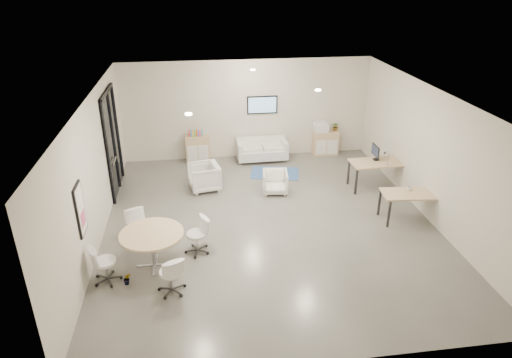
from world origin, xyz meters
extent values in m
cube|color=#55534D|center=(0.00, 0.00, -0.40)|extent=(8.00, 9.00, 0.80)
cube|color=white|center=(0.00, 0.00, 3.60)|extent=(8.00, 9.00, 0.80)
cube|color=beige|center=(0.00, 4.90, 1.60)|extent=(8.00, 0.80, 3.20)
cube|color=beige|center=(0.00, -4.90, 1.60)|extent=(8.00, 0.80, 3.20)
cube|color=beige|center=(-4.40, 0.00, 1.60)|extent=(0.80, 9.00, 3.20)
cube|color=beige|center=(4.40, 0.00, 1.60)|extent=(0.80, 9.00, 3.20)
cube|color=black|center=(-3.96, 2.50, 1.43)|extent=(0.02, 1.90, 2.85)
cube|color=black|center=(-3.94, 2.50, 2.81)|extent=(0.06, 1.90, 0.08)
cube|color=black|center=(-3.94, 1.59, 1.43)|extent=(0.06, 0.08, 2.85)
cube|color=black|center=(-3.94, 3.41, 1.43)|extent=(0.06, 0.08, 2.85)
cube|color=black|center=(-3.94, 2.65, 1.43)|extent=(0.06, 0.07, 2.85)
cube|color=#B2B2B7|center=(-3.90, 2.05, 1.05)|extent=(0.04, 0.60, 0.05)
cube|color=black|center=(-3.98, -1.60, 1.55)|extent=(0.04, 0.54, 1.04)
cube|color=white|center=(-3.95, -1.60, 1.55)|extent=(0.01, 0.46, 0.96)
cube|color=#C54F70|center=(-3.95, -1.60, 1.35)|extent=(0.01, 0.32, 0.30)
cube|color=black|center=(0.50, 4.46, 1.75)|extent=(0.98, 0.05, 0.58)
cube|color=#7FB5DC|center=(0.50, 4.44, 1.75)|extent=(0.90, 0.01, 0.50)
cylinder|color=#FFEAC6|center=(-1.80, -1.00, 3.18)|extent=(0.14, 0.14, 0.03)
cylinder|color=#FFEAC6|center=(1.20, 0.50, 3.18)|extent=(0.14, 0.14, 0.03)
cylinder|color=#FFEAC6|center=(0.00, 3.00, 3.18)|extent=(0.14, 0.14, 0.03)
cube|color=tan|center=(-1.65, 4.28, 0.43)|extent=(0.76, 0.38, 0.85)
cube|color=silver|center=(-1.82, 4.08, 0.34)|extent=(0.32, 0.02, 0.51)
cube|color=silver|center=(-1.47, 4.08, 0.34)|extent=(0.32, 0.02, 0.51)
cube|color=tan|center=(2.63, 4.28, 0.41)|extent=(0.83, 0.39, 0.83)
cube|color=silver|center=(2.44, 4.07, 0.33)|extent=(0.35, 0.02, 0.50)
cube|color=silver|center=(2.82, 4.07, 0.33)|extent=(0.35, 0.02, 0.50)
cube|color=red|center=(-1.88, 4.28, 0.96)|extent=(0.04, 0.14, 0.22)
cube|color=#337FCC|center=(-1.82, 4.28, 0.96)|extent=(0.04, 0.14, 0.22)
cube|color=gold|center=(-1.77, 4.28, 0.96)|extent=(0.04, 0.14, 0.22)
cube|color=#4CB24C|center=(-1.71, 4.28, 0.96)|extent=(0.04, 0.14, 0.22)
cube|color=#CC6619|center=(-1.65, 4.28, 0.96)|extent=(0.04, 0.14, 0.22)
cube|color=purple|center=(-1.60, 4.28, 0.96)|extent=(0.04, 0.14, 0.22)
cube|color=#E54C7F|center=(-1.54, 4.28, 0.96)|extent=(0.04, 0.14, 0.22)
cube|color=teal|center=(-1.48, 4.28, 0.96)|extent=(0.04, 0.14, 0.22)
cube|color=white|center=(2.45, 4.28, 0.96)|extent=(0.47, 0.39, 0.27)
cube|color=white|center=(2.45, 4.28, 1.13)|extent=(0.35, 0.29, 0.06)
cube|color=white|center=(0.43, 4.04, 0.25)|extent=(1.63, 0.84, 0.30)
cube|color=white|center=(0.43, 4.36, 0.56)|extent=(1.62, 0.21, 0.30)
cube|color=white|center=(-0.30, 4.04, 0.40)|extent=(0.16, 0.81, 0.61)
cube|color=white|center=(1.17, 4.04, 0.40)|extent=(0.16, 0.81, 0.61)
cube|color=#2E4F8C|center=(0.67, 2.94, 0.01)|extent=(1.64, 1.27, 0.01)
imported|color=white|center=(-1.52, 2.13, 0.42)|extent=(0.90, 0.94, 0.84)
imported|color=white|center=(0.45, 1.66, 0.35)|extent=(0.75, 0.71, 0.69)
cube|color=tan|center=(3.37, 1.56, 0.78)|extent=(1.57, 0.83, 0.04)
cube|color=black|center=(2.65, 1.23, 0.38)|extent=(0.05, 0.05, 0.76)
cube|color=black|center=(4.08, 1.23, 0.38)|extent=(0.05, 0.05, 0.76)
cube|color=black|center=(2.65, 1.89, 0.38)|extent=(0.05, 0.05, 0.76)
cube|color=black|center=(4.08, 1.89, 0.38)|extent=(0.05, 0.05, 0.76)
cube|color=tan|center=(3.49, -0.30, 0.71)|extent=(1.47, 0.84, 0.04)
cube|color=black|center=(2.84, -0.60, 0.35)|extent=(0.05, 0.05, 0.69)
cube|color=black|center=(4.14, -0.60, 0.35)|extent=(0.05, 0.05, 0.69)
cube|color=black|center=(2.84, 0.01, 0.35)|extent=(0.05, 0.05, 0.69)
cube|color=black|center=(4.14, 0.01, 0.35)|extent=(0.05, 0.05, 0.69)
cylinder|color=black|center=(3.37, 1.71, 0.81)|extent=(0.20, 0.20, 0.02)
cube|color=black|center=(3.37, 1.71, 0.93)|extent=(0.04, 0.03, 0.24)
cube|color=black|center=(3.32, 1.71, 1.08)|extent=(0.03, 0.50, 0.32)
cylinder|color=tan|center=(-2.71, -1.43, 0.78)|extent=(1.32, 1.32, 0.04)
cylinder|color=#B2B2B7|center=(-2.71, -1.43, 0.38)|extent=(0.10, 0.10, 0.76)
cube|color=#B2B2B7|center=(-2.71, -1.43, 0.01)|extent=(0.77, 0.06, 0.03)
cube|color=#B2B2B7|center=(-2.71, -1.43, 0.01)|extent=(0.06, 0.77, 0.03)
imported|color=#3F7F3F|center=(2.95, 4.27, 0.94)|extent=(0.36, 0.38, 0.23)
imported|color=#3F7F3F|center=(-3.21, -2.01, 0.06)|extent=(0.16, 0.28, 0.12)
imported|color=white|center=(3.51, -0.15, 0.79)|extent=(0.14, 0.12, 0.12)
camera|label=1|loc=(-1.69, -9.70, 5.78)|focal=32.00mm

